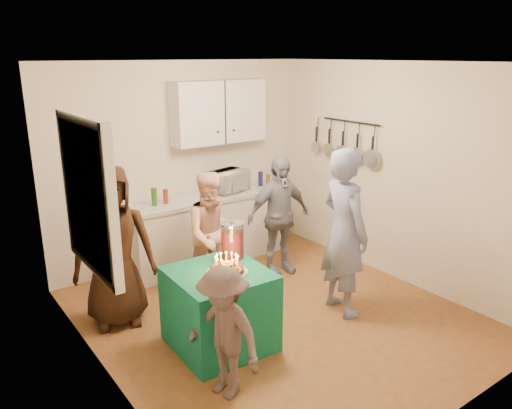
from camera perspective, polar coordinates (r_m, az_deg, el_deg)
floor at (r=5.45m, az=2.22°, el=-12.53°), size 4.00×4.00×0.00m
ceiling at (r=4.75m, az=2.59°, el=15.96°), size 4.00×4.00×0.00m
back_wall at (r=6.58m, az=-8.53°, el=4.62°), size 3.60×3.60×0.00m
left_wall at (r=4.12m, az=-17.64°, el=-3.43°), size 4.00×4.00×0.00m
right_wall at (r=6.19m, az=15.58°, el=3.42°), size 4.00×4.00×0.00m
window_night at (r=4.33m, az=-18.86°, el=0.90°), size 0.04×1.00×1.20m
counter at (r=6.66m, az=-5.48°, el=-2.91°), size 2.20×0.58×0.86m
countertop at (r=6.52m, az=-5.59°, el=0.85°), size 2.24×0.62×0.05m
upper_cabinet at (r=6.59m, az=-4.25°, el=10.51°), size 1.30×0.30×0.80m
pot_rack at (r=6.52m, az=10.53°, el=7.11°), size 0.12×1.00×0.60m
microwave at (r=6.64m, az=-3.16°, el=2.68°), size 0.57×0.46×0.28m
party_table at (r=4.79m, az=-4.19°, el=-11.81°), size 0.88×0.88×0.76m
donut_cake at (r=4.55m, az=-3.35°, el=-6.77°), size 0.38×0.38×0.18m
punch_jar at (r=4.85m, az=-2.72°, el=-4.22°), size 0.22×0.22×0.34m
man_birthday at (r=5.27m, az=10.06°, el=-3.16°), size 0.52×0.71×1.79m
woman_back_left at (r=5.18m, az=-16.01°, el=-4.64°), size 0.93×0.74×1.66m
woman_back_center at (r=5.65m, az=-4.86°, el=-3.44°), size 0.81×0.70×1.44m
woman_back_right at (r=6.18m, az=2.60°, el=-1.32°), size 0.90×0.43×1.50m
child_near_left at (r=4.08m, az=-3.72°, el=-14.41°), size 0.58×0.80×1.12m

